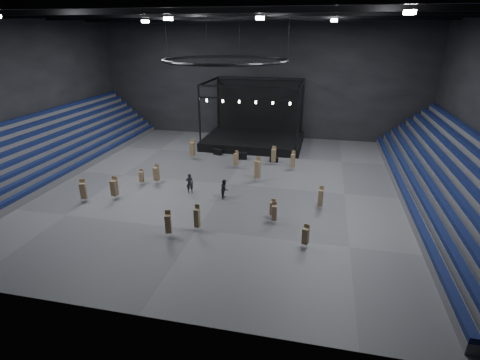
% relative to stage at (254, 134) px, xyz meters
% --- Properties ---
extents(floor, '(50.00, 50.00, 0.00)m').
position_rel_stage_xyz_m(floor, '(-0.00, -16.24, -1.45)').
color(floor, '#4C4C4E').
rests_on(floor, ground).
extents(ceiling, '(50.00, 42.00, 0.20)m').
position_rel_stage_xyz_m(ceiling, '(-0.00, -16.24, 16.55)').
color(ceiling, black).
rests_on(ceiling, wall_back).
extents(wall_back, '(50.00, 0.20, 18.00)m').
position_rel_stage_xyz_m(wall_back, '(-0.00, 4.76, 7.55)').
color(wall_back, black).
rests_on(wall_back, ground).
extents(wall_front, '(50.00, 0.20, 18.00)m').
position_rel_stage_xyz_m(wall_front, '(-0.00, -37.24, 7.55)').
color(wall_front, black).
rests_on(wall_front, ground).
extents(wall_left, '(0.20, 42.00, 18.00)m').
position_rel_stage_xyz_m(wall_left, '(-25.00, -16.24, 7.55)').
color(wall_left, black).
rests_on(wall_left, ground).
extents(bleachers_left, '(7.20, 40.00, 6.40)m').
position_rel_stage_xyz_m(bleachers_left, '(-22.94, -16.24, 0.28)').
color(bleachers_left, '#505053').
rests_on(bleachers_left, floor).
extents(bleachers_right, '(7.20, 40.00, 6.40)m').
position_rel_stage_xyz_m(bleachers_right, '(22.94, -16.24, 0.28)').
color(bleachers_right, '#505053').
rests_on(bleachers_right, floor).
extents(stage, '(14.00, 10.00, 9.20)m').
position_rel_stage_xyz_m(stage, '(0.00, 0.00, 0.00)').
color(stage, black).
rests_on(stage, floor).
extents(truss_ring, '(12.30, 12.30, 5.15)m').
position_rel_stage_xyz_m(truss_ring, '(-0.00, -16.24, 11.55)').
color(truss_ring, black).
rests_on(truss_ring, ceiling).
extents(roof_girders, '(49.00, 30.35, 0.70)m').
position_rel_stage_xyz_m(roof_girders, '(-0.00, -16.24, 15.75)').
color(roof_girders, black).
rests_on(roof_girders, ceiling).
extents(floodlights, '(28.60, 16.60, 0.25)m').
position_rel_stage_xyz_m(floodlights, '(-0.00, -20.24, 15.15)').
color(floodlights, white).
rests_on(floodlights, roof_girders).
extents(flight_case_left, '(1.28, 0.87, 0.78)m').
position_rel_stage_xyz_m(flight_case_left, '(-3.85, -6.31, -1.06)').
color(flight_case_left, black).
rests_on(flight_case_left, floor).
extents(flight_case_mid, '(1.41, 0.87, 0.88)m').
position_rel_stage_xyz_m(flight_case_mid, '(-0.26, -7.47, -1.01)').
color(flight_case_mid, black).
rests_on(flight_case_mid, floor).
extents(flight_case_right, '(1.07, 0.55, 0.71)m').
position_rel_stage_xyz_m(flight_case_right, '(4.00, -7.69, -1.10)').
color(flight_case_right, black).
rests_on(flight_case_right, floor).
extents(chair_stack_0, '(0.49, 0.49, 2.01)m').
position_rel_stage_xyz_m(chair_stack_0, '(6.22, -24.18, -0.39)').
color(chair_stack_0, silver).
rests_on(chair_stack_0, floor).
extents(chair_stack_1, '(0.54, 0.54, 1.97)m').
position_rel_stage_xyz_m(chair_stack_1, '(9.10, -27.54, -0.40)').
color(chair_stack_1, silver).
rests_on(chair_stack_1, floor).
extents(chair_stack_2, '(0.52, 0.52, 2.40)m').
position_rel_stage_xyz_m(chair_stack_2, '(6.60, -10.23, -0.22)').
color(chair_stack_2, silver).
rests_on(chair_stack_2, floor).
extents(chair_stack_3, '(0.47, 0.47, 2.31)m').
position_rel_stage_xyz_m(chair_stack_3, '(10.07, -20.40, -0.27)').
color(chair_stack_3, silver).
rests_on(chair_stack_3, floor).
extents(chair_stack_4, '(0.51, 0.51, 1.84)m').
position_rel_stage_xyz_m(chair_stack_4, '(5.98, -23.22, -0.46)').
color(chair_stack_4, silver).
rests_on(chair_stack_4, floor).
extents(chair_stack_5, '(0.45, 0.45, 2.34)m').
position_rel_stage_xyz_m(chair_stack_5, '(0.11, -26.76, -0.26)').
color(chair_stack_5, silver).
rests_on(chair_stack_5, floor).
extents(chair_stack_6, '(0.66, 0.66, 2.89)m').
position_rel_stage_xyz_m(chair_stack_6, '(3.10, -14.77, 0.02)').
color(chair_stack_6, silver).
rests_on(chair_stack_6, floor).
extents(chair_stack_7, '(0.62, 0.62, 2.25)m').
position_rel_stage_xyz_m(chair_stack_7, '(-7.54, -17.87, -0.26)').
color(chair_stack_7, silver).
rests_on(chair_stack_7, floor).
extents(chair_stack_8, '(0.56, 0.56, 2.38)m').
position_rel_stage_xyz_m(chair_stack_8, '(4.08, -8.74, -0.19)').
color(chair_stack_8, silver).
rests_on(chair_stack_8, floor).
extents(chair_stack_9, '(0.59, 0.59, 2.20)m').
position_rel_stage_xyz_m(chair_stack_9, '(-0.22, -11.00, -0.30)').
color(chair_stack_9, silver).
rests_on(chair_stack_9, floor).
extents(chair_stack_10, '(0.60, 0.60, 2.40)m').
position_rel_stage_xyz_m(chair_stack_10, '(-9.86, -22.59, -0.17)').
color(chair_stack_10, silver).
rests_on(chair_stack_10, floor).
extents(chair_stack_11, '(0.59, 0.59, 2.71)m').
position_rel_stage_xyz_m(chair_stack_11, '(-6.54, -8.88, -0.05)').
color(chair_stack_11, silver).
rests_on(chair_stack_11, floor).
extents(chair_stack_12, '(0.59, 0.59, 2.31)m').
position_rel_stage_xyz_m(chair_stack_12, '(-1.84, -28.22, -0.25)').
color(chair_stack_12, silver).
rests_on(chair_stack_12, floor).
extents(chair_stack_13, '(0.68, 0.68, 2.36)m').
position_rel_stage_xyz_m(chair_stack_13, '(-12.48, -23.82, -0.20)').
color(chair_stack_13, silver).
rests_on(chair_stack_13, floor).
extents(chair_stack_14, '(0.47, 0.47, 1.80)m').
position_rel_stage_xyz_m(chair_stack_14, '(-9.01, -18.50, -0.48)').
color(chair_stack_14, silver).
rests_on(chair_stack_14, floor).
extents(man_center, '(0.87, 0.72, 2.06)m').
position_rel_stage_xyz_m(man_center, '(-3.21, -19.29, -0.42)').
color(man_center, black).
rests_on(man_center, floor).
extents(crew_member, '(0.81, 1.00, 1.97)m').
position_rel_stage_xyz_m(crew_member, '(0.68, -19.89, -0.46)').
color(crew_member, black).
rests_on(crew_member, floor).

